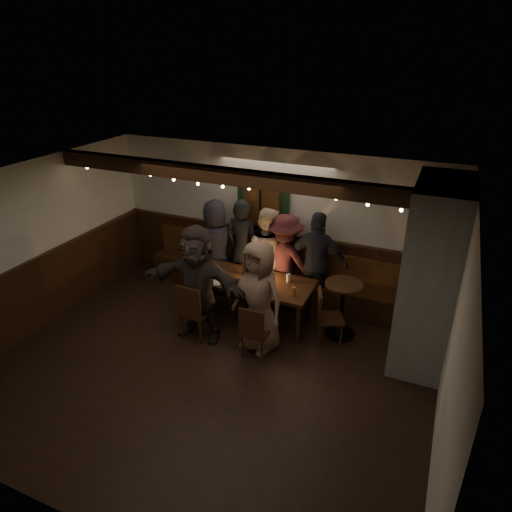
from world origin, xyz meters
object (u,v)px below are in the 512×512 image
at_px(chair_near_left, 193,309).
at_px(person_e, 317,263).
at_px(person_a, 216,246).
at_px(person_d, 285,261).
at_px(person_f, 197,283).
at_px(chair_end, 325,313).
at_px(person_c, 266,255).
at_px(dining_table, 251,283).
at_px(person_g, 259,297).
at_px(person_b, 243,248).
at_px(high_top, 342,303).
at_px(chair_near_right, 254,329).

relative_size(chair_near_left, person_e, 0.54).
height_order(person_a, person_d, person_a).
relative_size(person_d, person_f, 0.89).
distance_m(chair_end, person_c, 1.58).
relative_size(person_a, person_f, 0.93).
height_order(chair_end, person_c, person_c).
height_order(dining_table, chair_near_left, chair_near_left).
xyz_separation_m(dining_table, chair_end, (1.27, -0.12, -0.17)).
bearing_deg(person_g, person_b, 137.90).
xyz_separation_m(high_top, person_g, (-1.04, -0.80, 0.28)).
xyz_separation_m(person_c, person_e, (0.90, -0.00, 0.02)).
bearing_deg(person_b, person_g, 127.13).
bearing_deg(high_top, person_c, 159.08).
height_order(high_top, person_b, person_b).
distance_m(person_c, person_e, 0.90).
bearing_deg(person_b, person_f, 92.60).
bearing_deg(person_g, dining_table, 137.39).
bearing_deg(chair_near_left, person_a, 105.13).
bearing_deg(person_e, person_f, 41.72).
bearing_deg(person_c, dining_table, 93.09).
bearing_deg(person_a, person_e, 156.57).
bearing_deg(person_e, chair_near_left, 43.26).
relative_size(chair_near_left, person_c, 0.56).
xyz_separation_m(person_d, person_e, (0.55, 0.01, 0.06)).
bearing_deg(person_a, person_g, 112.19).
bearing_deg(person_f, chair_end, 18.87).
height_order(person_a, person_f, person_f).
height_order(dining_table, person_b, person_b).
bearing_deg(chair_near_left, person_c, 71.03).
bearing_deg(person_f, chair_near_right, -10.05).
bearing_deg(person_d, person_e, -171.31).
xyz_separation_m(person_b, person_e, (1.36, -0.04, -0.02)).
height_order(chair_end, high_top, high_top).
bearing_deg(person_c, person_a, 2.68).
relative_size(person_b, person_f, 0.97).
height_order(person_a, person_b, person_b).
distance_m(high_top, person_g, 1.34).
bearing_deg(person_e, person_a, -3.48).
bearing_deg(chair_near_right, person_e, 75.55).
xyz_separation_m(dining_table, chair_near_right, (0.46, -0.92, -0.18)).
bearing_deg(person_f, person_d, 58.99).
distance_m(chair_end, person_b, 2.00).
bearing_deg(person_d, person_b, 4.05).
xyz_separation_m(chair_near_left, person_d, (0.89, 1.57, 0.28)).
distance_m(chair_near_right, person_a, 2.19).
bearing_deg(chair_near_left, chair_near_right, -2.58).
relative_size(chair_near_right, person_b, 0.47).
bearing_deg(person_c, chair_near_right, 107.59).
distance_m(chair_near_left, high_top, 2.27).
xyz_separation_m(chair_end, person_g, (-0.85, -0.54, 0.37)).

